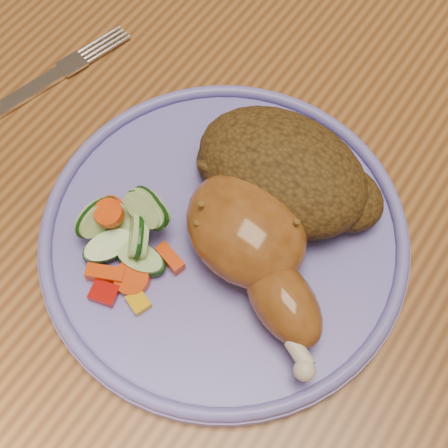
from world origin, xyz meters
name	(u,v)px	position (x,y,z in m)	size (l,w,h in m)	color
ground	(282,416)	(0.00, 0.00, 0.00)	(4.00, 4.00, 0.00)	brown
dining_table	(344,280)	(0.00, 0.00, 0.67)	(0.90, 1.40, 0.75)	brown
plate	(224,237)	(-0.09, -0.06, 0.76)	(0.28, 0.28, 0.01)	#6E64BE
plate_rim	(224,230)	(-0.09, -0.06, 0.77)	(0.28, 0.28, 0.01)	#6E64BE
chicken_leg	(255,246)	(-0.06, -0.07, 0.79)	(0.15, 0.12, 0.05)	brown
rice_pilaf	(286,174)	(-0.07, 0.00, 0.78)	(0.15, 0.10, 0.06)	#4D3313
vegetable_pile	(127,232)	(-0.14, -0.11, 0.78)	(0.09, 0.10, 0.04)	#A50A05
fork	(30,91)	(-0.31, -0.04, 0.75)	(0.06, 0.17, 0.00)	silver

